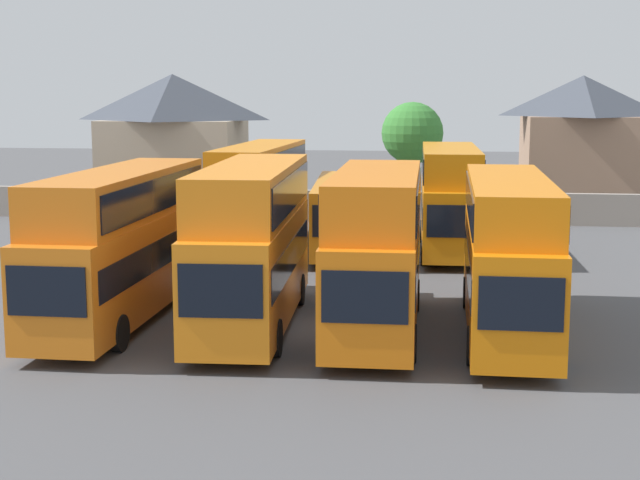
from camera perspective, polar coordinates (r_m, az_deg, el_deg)
ground at (r=48.00m, az=2.16°, el=-0.01°), size 140.00×140.00×0.00m
depot_boundary_wall at (r=54.48m, az=2.75°, el=2.03°), size 56.00×0.50×1.80m
bus_1 at (r=31.71m, az=-11.84°, el=0.20°), size 2.72×11.78×4.95m
bus_2 at (r=30.20m, az=-4.10°, el=0.19°), size 2.98×10.84×5.20m
bus_3 at (r=29.46m, az=3.40°, el=-0.19°), size 2.70×10.16×5.06m
bus_4 at (r=29.81m, az=11.21°, el=-0.43°), size 2.63×11.32×4.87m
bus_5 at (r=45.24m, az=-3.67°, el=2.97°), size 2.99×11.45×4.94m
bus_6 at (r=44.53m, az=1.41°, el=1.74°), size 3.27×11.16×3.31m
bus_7 at (r=44.25m, az=7.80°, el=2.74°), size 2.77×10.16×4.90m
house_terrace_left at (r=63.82m, az=-8.78°, el=6.08°), size 9.18×7.10×8.52m
house_terrace_centre at (r=62.75m, az=15.40°, el=5.75°), size 7.44×7.44×8.40m
tree_left_of_lot at (r=56.51m, az=5.57°, el=6.38°), size 3.64×3.64×6.81m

